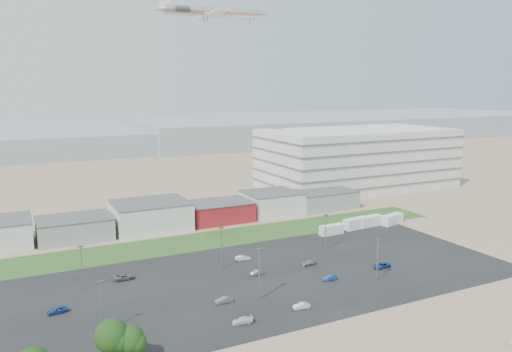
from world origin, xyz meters
TOP-DOWN VIEW (x-y plane):
  - ground at (0.00, 0.00)m, footprint 700.00×700.00m
  - parking_lot at (5.00, 20.00)m, footprint 120.00×50.00m
  - grass_strip at (0.00, 52.00)m, footprint 160.00×16.00m
  - hills_backdrop at (40.00, 315.00)m, footprint 700.00×200.00m
  - building_row at (-17.00, 71.00)m, footprint 170.00×20.00m
  - parking_garage at (90.00, 95.00)m, footprint 80.00×40.00m
  - box_trailer_a at (39.62, 41.14)m, footprint 7.61×2.68m
  - box_trailer_b at (49.67, 42.96)m, footprint 8.86×3.90m
  - box_trailer_c at (55.29, 43.28)m, footprint 8.67×3.48m
  - box_trailer_d at (63.17, 41.90)m, footprint 8.73×4.67m
  - tree_right at (-30.94, -1.68)m, footprint 5.58×5.58m
  - tree_near at (-28.27, -2.47)m, footprint 4.62×4.62m
  - lightpole_front_l at (-30.52, 9.62)m, footprint 1.11×0.46m
  - lightpole_front_m at (0.21, 9.82)m, footprint 1.25×0.52m
  - lightpole_front_r at (28.05, 7.21)m, footprint 1.13×0.47m
  - lightpole_back_l at (-31.10, 30.35)m, footprint 1.15×0.48m
  - lightpole_back_m at (-0.03, 29.02)m, footprint 1.20×0.50m
  - lightpole_back_r at (29.74, 29.81)m, footprint 1.14×0.47m
  - airliner at (28.89, 104.64)m, footprint 47.60×34.33m
  - parked_car_0 at (34.36, 12.90)m, footprint 4.53×2.44m
  - parked_car_1 at (18.85, 11.93)m, footprint 3.58×1.48m
  - parked_car_3 at (-7.28, 1.81)m, footprint 4.05×2.04m
  - parked_car_4 at (-6.86, 11.45)m, footprint 3.60×1.29m
  - parked_car_5 at (-36.93, 21.18)m, footprint 3.92×1.95m
  - parked_car_7 at (5.68, 22.09)m, footprint 3.48×1.61m
  - parked_car_9 at (-22.05, 32.63)m, footprint 4.54×2.13m
  - parked_car_11 at (7.04, 32.50)m, footprint 3.89×1.71m
  - parked_car_12 at (19.73, 22.22)m, footprint 3.92×1.81m
  - parked_car_13 at (5.61, 2.39)m, footprint 3.51×1.53m

SIDE VIEW (x-z plane):
  - ground at x=0.00m, z-range 0.00..0.00m
  - parking_lot at x=5.00m, z-range 0.00..0.01m
  - grass_strip at x=0.00m, z-range 0.00..0.02m
  - parked_car_7 at x=5.68m, z-range 0.00..1.10m
  - parked_car_12 at x=19.73m, z-range 0.00..1.11m
  - parked_car_13 at x=5.61m, z-range 0.00..1.12m
  - parked_car_3 at x=-7.28m, z-range 0.00..1.13m
  - parked_car_1 at x=18.85m, z-range 0.00..1.15m
  - parked_car_4 at x=-6.86m, z-range 0.00..1.18m
  - parked_car_0 at x=34.36m, z-range 0.00..1.21m
  - parked_car_11 at x=7.04m, z-range 0.00..1.24m
  - parked_car_9 at x=-22.05m, z-range 0.00..1.26m
  - parked_car_5 at x=-36.93m, z-range 0.00..1.28m
  - box_trailer_a at x=39.62m, z-range 0.00..2.82m
  - box_trailer_d at x=63.17m, z-range 0.00..3.13m
  - box_trailer_c at x=55.29m, z-range 0.00..3.17m
  - box_trailer_b at x=49.67m, z-range 0.00..3.21m
  - tree_near at x=-28.27m, z-range 0.00..6.93m
  - building_row at x=-17.00m, z-range 0.00..8.00m
  - tree_right at x=-30.94m, z-range 0.00..8.38m
  - hills_backdrop at x=40.00m, z-range 0.00..9.00m
  - lightpole_front_l at x=-30.52m, z-range 0.00..9.44m
  - lightpole_front_r at x=28.05m, z-range 0.00..9.61m
  - lightpole_back_r at x=29.74m, z-range 0.00..9.68m
  - lightpole_back_l at x=-31.10m, z-range 0.00..9.77m
  - lightpole_back_m at x=-0.03m, z-range 0.00..10.23m
  - lightpole_front_m at x=0.21m, z-range 0.00..10.67m
  - parking_garage at x=90.00m, z-range 0.00..25.00m
  - airliner at x=28.89m, z-range 63.30..76.70m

